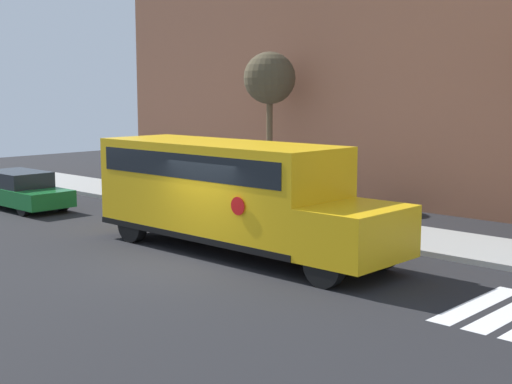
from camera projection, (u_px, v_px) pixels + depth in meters
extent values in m
plane|color=black|center=(180.00, 266.00, 17.55)|extent=(60.00, 60.00, 0.00)
cube|color=#9E9E99|center=(339.00, 226.00, 22.22)|extent=(44.00, 3.00, 0.15)
cube|color=#935B42|center=(447.00, 63.00, 26.17)|extent=(32.00, 4.00, 10.55)
cube|color=white|center=(477.00, 305.00, 14.36)|extent=(0.50, 3.20, 0.01)
cube|color=white|center=(511.00, 312.00, 13.89)|extent=(0.50, 3.20, 0.01)
cube|color=yellow|center=(219.00, 188.00, 19.19)|extent=(7.27, 2.50, 2.47)
cube|color=yellow|center=(357.00, 233.00, 16.19)|extent=(1.83, 2.50, 1.22)
cube|color=black|center=(219.00, 230.00, 19.36)|extent=(7.27, 2.54, 0.16)
cube|color=black|center=(218.00, 163.00, 19.10)|extent=(6.69, 2.53, 0.64)
cylinder|color=red|center=(238.00, 206.00, 16.92)|extent=(0.44, 0.02, 0.44)
cylinder|color=black|center=(380.00, 249.00, 17.11)|extent=(1.00, 0.30, 1.00)
cylinder|color=black|center=(324.00, 265.00, 15.56)|extent=(1.00, 0.30, 1.00)
cylinder|color=black|center=(189.00, 215.00, 21.79)|extent=(1.00, 0.30, 1.00)
cylinder|color=black|center=(132.00, 225.00, 20.24)|extent=(1.00, 0.30, 1.00)
cube|color=#196B2D|center=(22.00, 195.00, 25.94)|extent=(4.48, 1.75, 0.58)
cube|color=#1E2328|center=(17.00, 179.00, 26.04)|extent=(2.51, 1.61, 0.55)
cylinder|color=black|center=(62.00, 202.00, 25.50)|extent=(0.64, 0.22, 0.64)
cylinder|color=black|center=(23.00, 207.00, 24.42)|extent=(0.64, 0.22, 0.64)
cylinder|color=black|center=(21.00, 194.00, 27.51)|extent=(0.64, 0.22, 0.64)
cylinder|color=brown|center=(269.00, 147.00, 27.87)|extent=(0.24, 0.24, 4.15)
sphere|color=#4C422D|center=(270.00, 78.00, 27.49)|extent=(2.01, 2.01, 2.01)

